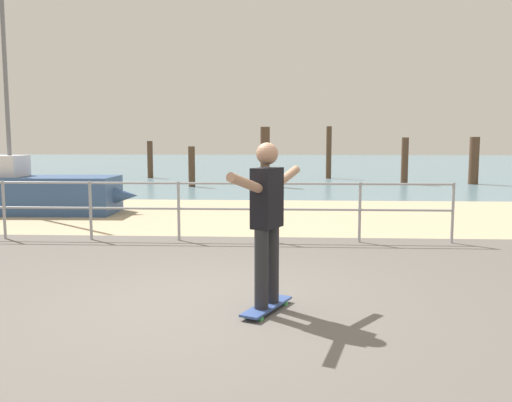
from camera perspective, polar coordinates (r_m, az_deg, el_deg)
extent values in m
cube|color=#605B56|center=(4.91, -4.70, -14.49)|extent=(24.00, 10.00, 0.04)
cube|color=tan|center=(12.68, 0.17, -1.51)|extent=(24.00, 6.00, 0.04)
cube|color=slate|center=(40.59, 2.17, 3.96)|extent=(72.00, 50.00, 0.04)
cylinder|color=#9EA0A5|center=(10.47, -25.17, -0.91)|extent=(0.05, 0.05, 1.05)
cylinder|color=#9EA0A5|center=(9.83, -17.14, -1.02)|extent=(0.05, 0.05, 1.05)
cylinder|color=#9EA0A5|center=(9.41, -8.20, -1.13)|extent=(0.05, 0.05, 1.05)
cylinder|color=#9EA0A5|center=(9.23, 1.32, -1.21)|extent=(0.05, 0.05, 1.05)
cylinder|color=#9EA0A5|center=(9.31, 10.95, -1.25)|extent=(0.05, 0.05, 1.05)
cylinder|color=#9EA0A5|center=(9.65, 20.14, -1.26)|extent=(0.05, 0.05, 1.05)
cylinder|color=#9EA0A5|center=(9.78, -17.24, 1.85)|extent=(12.46, 0.04, 0.04)
cylinder|color=#9EA0A5|center=(9.82, -17.16, -0.72)|extent=(12.46, 0.04, 0.04)
cube|color=#335184|center=(14.00, -23.41, 0.57)|extent=(4.43, 1.49, 0.90)
cone|color=#335184|center=(13.21, -14.75, 0.57)|extent=(1.12, 0.79, 0.77)
cylinder|color=slate|center=(14.16, -25.06, 12.27)|extent=(0.10, 0.10, 4.87)
cube|color=#334C8C|center=(5.58, 1.15, -11.10)|extent=(0.52, 0.81, 0.02)
cylinder|color=#3FBF59|center=(5.32, 0.54, -12.45)|extent=(0.05, 0.07, 0.06)
cylinder|color=#3FBF59|center=(5.39, -1.00, -12.19)|extent=(0.05, 0.07, 0.06)
cylinder|color=#3FBF59|center=(5.80, 3.15, -10.86)|extent=(0.05, 0.07, 0.06)
cylinder|color=#3FBF59|center=(5.86, 1.71, -10.65)|extent=(0.05, 0.07, 0.06)
cylinder|color=#26262B|center=(5.36, 0.58, -7.24)|extent=(0.14, 0.14, 0.80)
cylinder|color=#26262B|center=(5.57, 1.73, -6.72)|extent=(0.14, 0.14, 0.80)
cube|color=black|center=(5.35, 1.18, 0.34)|extent=(0.33, 0.41, 0.60)
sphere|color=#9E755B|center=(5.32, 1.19, 5.05)|extent=(0.22, 0.22, 0.22)
cylinder|color=#9E755B|center=(4.94, -1.16, 1.91)|extent=(0.32, 0.54, 0.23)
cylinder|color=#9E755B|center=(5.73, 3.20, 2.53)|extent=(0.32, 0.54, 0.23)
cylinder|color=#513826|center=(25.49, -11.18, 4.32)|extent=(0.26, 0.26, 1.73)
cylinder|color=#513826|center=(20.39, -6.84, 3.62)|extent=(0.25, 0.25, 1.54)
cylinder|color=#513826|center=(20.36, 0.97, 4.69)|extent=(0.36, 0.36, 2.26)
cylinder|color=#513826|center=(24.87, 7.73, 5.10)|extent=(0.25, 0.25, 2.39)
cylinder|color=#513826|center=(22.19, 15.50, 4.10)|extent=(0.28, 0.28, 1.87)
cylinder|color=#513826|center=(23.09, 22.12, 3.97)|extent=(0.38, 0.38, 1.89)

